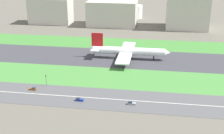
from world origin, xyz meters
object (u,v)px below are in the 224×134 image
at_px(car_1, 79,99).
at_px(terminal_building, 51,11).
at_px(car_0, 33,89).
at_px(hangar_building, 112,13).
at_px(car_2, 131,103).
at_px(office_tower, 187,7).
at_px(fuel_tank_west, 134,12).
at_px(airliner, 127,51).
at_px(traffic_light, 46,79).

height_order(car_1, terminal_building, terminal_building).
xyz_separation_m(car_0, hangar_building, (21.13, 182.00, 12.98)).
bearing_deg(terminal_building, car_2, -59.66).
distance_m(car_0, hangar_building, 183.68).
height_order(terminal_building, hangar_building, terminal_building).
bearing_deg(office_tower, fuel_tank_west, 143.58).
relative_size(car_0, hangar_building, 0.08).
relative_size(airliner, car_1, 14.77).
distance_m(airliner, terminal_building, 152.57).
bearing_deg(car_2, terminal_building, -59.66).
distance_m(traffic_light, fuel_tank_west, 222.04).
bearing_deg(car_0, fuel_tank_west, 79.51).
height_order(car_2, terminal_building, terminal_building).
bearing_deg(airliner, hangar_building, 104.16).
bearing_deg(car_0, terminal_building, 105.70).
bearing_deg(car_0, airliner, 53.73).
bearing_deg(fuel_tank_west, office_tower, -36.42).
height_order(airliner, fuel_tank_west, airliner).
bearing_deg(airliner, car_1, -103.21).
bearing_deg(car_2, car_0, -9.28).
relative_size(car_0, terminal_building, 0.09).
xyz_separation_m(car_2, car_1, (-29.64, 0.00, 0.00)).
bearing_deg(airliner, office_tower, 65.02).
height_order(car_1, hangar_building, hangar_building).
bearing_deg(office_tower, car_0, -119.51).
height_order(traffic_light, office_tower, office_tower).
relative_size(car_2, fuel_tank_west, 0.22).
xyz_separation_m(car_2, hangar_building, (-40.09, 192.00, 12.98)).
height_order(car_2, office_tower, office_tower).
bearing_deg(car_2, fuel_tank_west, -85.37).
relative_size(traffic_light, fuel_tank_west, 0.36).
relative_size(car_2, car_0, 1.00).
bearing_deg(hangar_building, airliner, -75.84).
bearing_deg(airliner, car_0, -126.27).
relative_size(car_2, car_1, 1.00).
bearing_deg(office_tower, hangar_building, 180.00).
bearing_deg(hangar_building, traffic_light, -95.09).
relative_size(traffic_light, office_tower, 0.16).
xyz_separation_m(airliner, traffic_light, (-44.27, -60.01, -1.94)).
distance_m(car_1, hangar_building, 192.72).
bearing_deg(airliner, car_2, -81.74).
xyz_separation_m(terminal_building, office_tower, (154.17, 0.00, 8.57)).
bearing_deg(car_1, hangar_building, -86.88).
xyz_separation_m(car_1, traffic_light, (-25.95, 17.99, 3.37)).
xyz_separation_m(traffic_light, fuel_tank_west, (36.40, 219.01, 3.71)).
relative_size(airliner, office_tower, 1.40).
height_order(car_2, car_0, same).
distance_m(traffic_light, hangar_building, 174.96).
height_order(airliner, traffic_light, airliner).
bearing_deg(hangar_building, car_0, -96.62).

